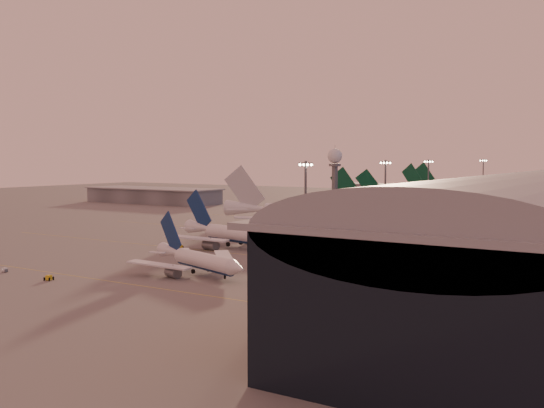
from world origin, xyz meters
The scene contains 25 objects.
ground centered at (0.00, 0.00, 0.00)m, with size 700.00×700.00×0.00m, color #5F5C5C.
taxiway_markings centered at (30.00, 56.00, 0.01)m, with size 180.00×185.25×0.02m.
hangar centered at (-120.00, 140.00, 4.32)m, with size 82.00×27.00×8.50m.
radar_tower centered at (5.00, 120.00, 20.95)m, with size 6.40×6.40×31.10m.
mast_a centered at (58.00, 0.00, 13.74)m, with size 3.60×0.56×25.00m.
mast_b centered at (55.00, 55.00, 13.74)m, with size 3.60×0.56×25.00m.
mast_c centered at (50.00, 110.00, 13.74)m, with size 3.60×0.56×25.00m.
mast_d centered at (48.00, 200.00, 13.74)m, with size 3.60×0.56×25.00m.
distant_horizon centered at (2.62, 325.14, 3.89)m, with size 165.00×37.50×9.00m.
narrowbody_near centered at (41.78, -18.86, 2.66)m, with size 32.37×25.38×13.14m.
narrowbody_mid centered at (23.12, 19.35, 3.25)m, with size 40.58×32.04×16.06m.
widebody_white centered at (15.70, 75.41, 3.96)m, with size 64.46×51.22×22.84m.
greentail_a centered at (26.05, 133.27, 3.81)m, with size 59.37×47.93×21.56m.
greentail_b centered at (17.14, 180.43, 3.52)m, with size 53.61×42.74×19.90m.
greentail_c centered at (22.09, 226.60, 3.95)m, with size 60.10×47.88×22.37m.
greentail_d centered at (15.67, 269.82, 4.01)m, with size 61.56×49.16×22.72m.
gsv_truck_a centered at (3.55, -40.29, 1.00)m, with size 4.97×2.15×1.95m.
gsv_tug_near centered at (19.47, -41.25, 0.52)m, with size 2.84×3.89×1.00m.
gsv_catering_a centered at (65.47, -14.90, 2.21)m, with size 5.86×3.87×4.43m.
gsv_tug_mid centered at (12.84, 8.76, 0.52)m, with size 4.04×4.01×1.02m.
gsv_truck_b centered at (54.11, 33.37, 1.09)m, with size 5.61×3.23×2.14m.
gsv_truck_c centered at (-18.68, 57.82, 1.13)m, with size 5.16×5.34×2.21m.
gsv_catering_b centered at (53.51, 63.90, 2.25)m, with size 5.79×3.27×4.50m.
gsv_tug_far centered at (15.86, 109.31, 0.59)m, with size 4.39×4.60×1.14m.
gsv_tug_hangar centered at (34.41, 146.48, 0.46)m, with size 3.65×3.22×0.89m.
Camera 1 is at (129.72, -127.46, 25.83)m, focal length 42.00 mm.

